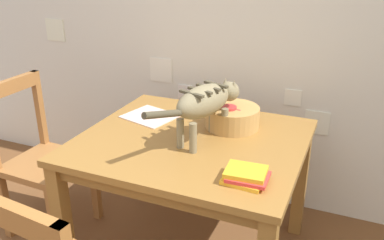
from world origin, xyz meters
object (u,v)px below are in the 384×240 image
(cat, at_px, (206,102))
(book_stack, at_px, (246,176))
(magazine, at_px, (150,116))
(wooden_chair_near, at_px, (41,160))
(saucer_bowl, at_px, (228,125))
(wicker_basket, at_px, (232,117))
(dining_table, at_px, (192,154))
(coffee_mug, at_px, (229,114))

(cat, height_order, book_stack, cat)
(magazine, bearing_deg, wooden_chair_near, -141.56)
(saucer_bowl, bearing_deg, magazine, -178.00)
(cat, xyz_separation_m, wicker_basket, (0.07, 0.21, -0.15))
(magazine, distance_m, wooden_chair_near, 0.72)
(cat, xyz_separation_m, saucer_bowl, (0.06, 0.18, -0.19))
(dining_table, height_order, cat, cat)
(book_stack, height_order, wooden_chair_near, wooden_chair_near)
(cat, xyz_separation_m, magazine, (-0.40, 0.17, -0.20))
(cat, relative_size, coffee_mug, 4.97)
(dining_table, relative_size, magazine, 4.06)
(saucer_bowl, distance_m, wicker_basket, 0.05)
(cat, xyz_separation_m, book_stack, (0.30, -0.30, -0.18))
(magazine, relative_size, book_stack, 1.45)
(dining_table, distance_m, wooden_chair_near, 0.96)
(book_stack, bearing_deg, magazine, 146.11)
(wicker_basket, bearing_deg, coffee_mug, -105.20)
(coffee_mug, relative_size, wicker_basket, 0.44)
(wooden_chair_near, bearing_deg, cat, 97.49)
(wooden_chair_near, bearing_deg, wicker_basket, 107.91)
(saucer_bowl, relative_size, book_stack, 1.00)
(dining_table, relative_size, cat, 1.78)
(book_stack, distance_m, wicker_basket, 0.56)
(dining_table, xyz_separation_m, magazine, (-0.33, 0.17, 0.09))
(dining_table, xyz_separation_m, saucer_bowl, (0.13, 0.19, 0.11))
(cat, bearing_deg, coffee_mug, 88.95)
(magazine, height_order, book_stack, book_stack)
(coffee_mug, distance_m, wooden_chair_near, 1.17)
(book_stack, bearing_deg, wooden_chair_near, 171.06)
(coffee_mug, bearing_deg, book_stack, -64.30)
(wooden_chair_near, bearing_deg, dining_table, 97.64)
(dining_table, bearing_deg, wicker_basket, 56.62)
(magazine, bearing_deg, cat, -7.56)
(dining_table, xyz_separation_m, cat, (0.07, 0.00, 0.29))
(cat, distance_m, wooden_chair_near, 1.12)
(coffee_mug, bearing_deg, dining_table, -125.69)
(dining_table, xyz_separation_m, book_stack, (0.37, -0.30, 0.12))
(saucer_bowl, distance_m, magazine, 0.46)
(saucer_bowl, relative_size, coffee_mug, 1.50)
(cat, bearing_deg, book_stack, -27.40)
(book_stack, bearing_deg, coffee_mug, 115.70)
(wicker_basket, height_order, wooden_chair_near, wooden_chair_near)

